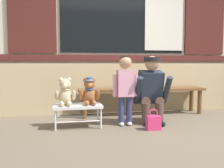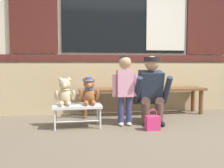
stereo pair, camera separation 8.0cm
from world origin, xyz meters
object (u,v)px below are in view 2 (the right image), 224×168
Objects in this scene: small_display_bench at (77,107)px; child_standing at (125,82)px; teddy_bear_plain at (65,93)px; adult_crouching at (151,90)px; teddy_bear_with_hat at (89,92)px; wooden_bench_long at (143,92)px; handbag_on_ground at (153,123)px.

small_display_bench is 0.72m from child_standing.
teddy_bear_plain is 0.38× the size of adult_crouching.
wooden_bench_long is at bearing 34.97° from teddy_bear_with_hat.
small_display_bench is at bearing -178.58° from adult_crouching.
child_standing is at bearing 133.76° from handbag_on_ground.
child_standing is at bearing -2.29° from small_display_bench.
wooden_bench_long is 3.28× the size of small_display_bench.
adult_crouching reaches higher than small_display_bench.
teddy_bear_plain reaches higher than handbag_on_ground.
small_display_bench is 1.76× the size of teddy_bear_plain.
small_display_bench is 0.25m from teddy_bear_plain.
small_display_bench reaches higher than handbag_on_ground.
teddy_bear_with_hat is (0.16, 0.00, 0.21)m from small_display_bench.
wooden_bench_long is 0.65m from adult_crouching.
handbag_on_ground is (0.30, -0.31, -0.50)m from child_standing.
wooden_bench_long is 1.43m from teddy_bear_plain.
wooden_bench_long is 7.72× the size of handbag_on_ground.
wooden_bench_long is 2.19× the size of child_standing.
handbag_on_ground is at bearing -105.40° from adult_crouching.
wooden_bench_long is at bearing 56.29° from child_standing.
teddy_bear_with_hat is 0.38× the size of child_standing.
handbag_on_ground is at bearing -99.34° from wooden_bench_long.
small_display_bench is 0.67× the size of child_standing.
teddy_bear_plain is 1.21m from handbag_on_ground.
teddy_bear_with_hat is 0.93m from handbag_on_ground.
wooden_bench_long is 1.05m from handbag_on_ground.
teddy_bear_plain and teddy_bear_with_hat have the same top height.
teddy_bear_with_hat is at bearing 176.70° from child_standing.
teddy_bear_plain is (-1.26, -0.66, 0.09)m from wooden_bench_long.
adult_crouching is (0.39, 0.05, -0.11)m from child_standing.
adult_crouching reaches higher than wooden_bench_long.
teddy_bear_with_hat is at bearing 0.77° from small_display_bench.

